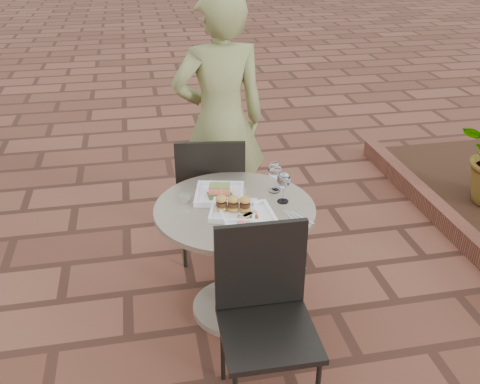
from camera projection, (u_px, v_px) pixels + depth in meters
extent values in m
plane|color=brown|center=(254.00, 278.00, 3.59)|extent=(60.00, 60.00, 0.00)
cylinder|color=gray|center=(235.00, 307.00, 3.30)|extent=(0.52, 0.52, 0.04)
cylinder|color=gray|center=(235.00, 263.00, 3.15)|extent=(0.08, 0.08, 0.70)
cylinder|color=gray|center=(235.00, 209.00, 2.98)|extent=(0.90, 0.90, 0.03)
cube|color=black|center=(212.00, 196.00, 3.68)|extent=(0.50, 0.50, 0.03)
cube|color=black|center=(211.00, 176.00, 3.38)|extent=(0.44, 0.10, 0.46)
cylinder|color=black|center=(238.00, 210.00, 3.96)|extent=(0.02, 0.02, 0.44)
cylinder|color=black|center=(187.00, 212.00, 3.94)|extent=(0.02, 0.02, 0.44)
cylinder|color=black|center=(240.00, 238.00, 3.62)|extent=(0.02, 0.02, 0.44)
cylinder|color=black|center=(184.00, 240.00, 3.61)|extent=(0.02, 0.02, 0.44)
cube|color=black|center=(269.00, 334.00, 2.48)|extent=(0.45, 0.45, 0.03)
cube|color=black|center=(261.00, 265.00, 2.53)|extent=(0.44, 0.04, 0.46)
cylinder|color=black|center=(223.00, 347.00, 2.72)|extent=(0.02, 0.02, 0.44)
cylinder|color=black|center=(295.00, 338.00, 2.78)|extent=(0.02, 0.02, 0.44)
imported|color=olive|center=(220.00, 122.00, 3.68)|extent=(0.69, 0.49, 1.79)
cube|color=white|center=(220.00, 195.00, 3.07)|extent=(0.33, 0.33, 0.01)
cube|color=#ED6E53|center=(219.00, 189.00, 3.06)|extent=(0.13, 0.10, 0.04)
cube|color=olive|center=(219.00, 186.00, 3.04)|extent=(0.13, 0.10, 0.01)
cube|color=white|center=(233.00, 212.00, 2.91)|extent=(0.30, 0.30, 0.01)
cube|color=white|center=(248.00, 218.00, 2.84)|extent=(0.29, 0.29, 0.01)
ellipsoid|color=#D95979|center=(242.00, 223.00, 2.77)|extent=(0.05, 0.04, 0.02)
cylinder|color=white|center=(283.00, 201.00, 3.02)|extent=(0.06, 0.06, 0.00)
cylinder|color=white|center=(283.00, 195.00, 3.00)|extent=(0.01, 0.01, 0.08)
ellipsoid|color=white|center=(284.00, 180.00, 2.96)|extent=(0.08, 0.08, 0.10)
cylinder|color=white|center=(284.00, 181.00, 2.96)|extent=(0.06, 0.06, 0.04)
cylinder|color=white|center=(274.00, 191.00, 3.14)|extent=(0.07, 0.07, 0.00)
cylinder|color=white|center=(274.00, 184.00, 3.12)|extent=(0.01, 0.01, 0.08)
ellipsoid|color=white|center=(275.00, 170.00, 3.07)|extent=(0.08, 0.08, 0.10)
cylinder|color=white|center=(276.00, 189.00, 3.15)|extent=(0.05, 0.05, 0.00)
cylinder|color=white|center=(276.00, 184.00, 3.14)|extent=(0.01, 0.01, 0.06)
ellipsoid|color=white|center=(277.00, 173.00, 3.10)|extent=(0.06, 0.06, 0.08)
cylinder|color=silver|center=(185.00, 198.00, 3.01)|extent=(0.06, 0.06, 0.05)
cube|color=brown|center=(449.00, 222.00, 4.09)|extent=(0.12, 3.00, 0.15)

